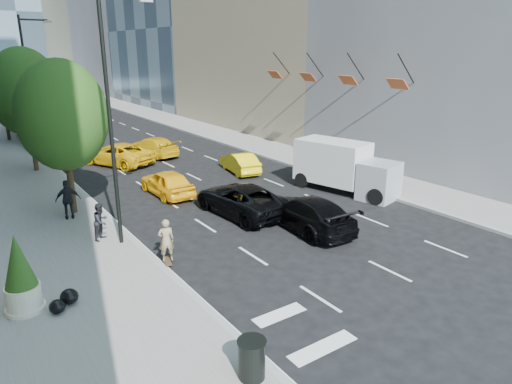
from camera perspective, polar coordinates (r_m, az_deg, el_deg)
ground at (r=19.93m, az=5.58°, el=-6.19°), size 160.00×160.00×0.00m
sidewalk_right at (r=49.65m, az=-8.03°, el=8.18°), size 4.00×120.00×0.15m
lamp_near at (r=18.83m, az=-17.42°, el=10.11°), size 2.13×0.22×10.00m
lamp_far at (r=36.35m, az=-26.35°, el=12.33°), size 2.13×0.22×10.00m
tree_near at (r=23.53m, az=-23.06°, el=8.78°), size 4.20×4.20×7.46m
tree_mid at (r=33.30m, az=-26.90°, el=11.08°), size 4.50×4.50×7.99m
tree_far at (r=46.22m, az=-29.26°, el=11.18°), size 3.90×3.90×6.92m
traffic_signal at (r=54.27m, az=-29.31°, el=11.38°), size 2.48×0.53×5.20m
facade_flags at (r=32.87m, az=9.05°, el=14.17°), size 1.85×13.30×2.05m
skateboarder at (r=17.93m, az=-11.14°, el=-6.28°), size 0.71×0.57×1.71m
black_sedan_lincoln at (r=22.84m, az=-1.89°, el=-0.90°), size 3.01×5.76×1.55m
black_sedan_mercedes at (r=21.07m, az=6.40°, el=-2.59°), size 2.53×5.51×1.56m
taxi_a at (r=26.26m, az=-11.05°, el=1.16°), size 1.83×4.37×1.48m
taxi_b at (r=30.66m, az=-2.05°, el=3.72°), size 2.15×4.31×1.36m
taxi_c at (r=34.13m, az=-16.98°, el=4.57°), size 4.70×6.20×1.57m
taxi_d at (r=36.29m, az=-12.77°, el=5.55°), size 2.96×5.33×1.46m
city_bus at (r=47.05m, az=-25.88°, el=8.25°), size 3.18×13.06×3.63m
box_truck at (r=26.82m, az=10.94°, el=3.11°), size 3.53×6.34×2.87m
pedestrian_a at (r=20.51m, az=-18.81°, el=-3.50°), size 1.00×0.97×1.62m
pedestrian_b at (r=23.47m, az=-22.43°, el=-0.89°), size 1.19×0.65×1.92m
trash_can at (r=11.98m, az=-0.53°, el=-20.22°), size 0.67×0.67×1.01m
planter_shrub at (r=15.91m, az=-27.40°, el=-9.22°), size 1.06×1.06×2.54m
garbage_bags at (r=16.00m, az=-22.82°, el=-12.39°), size 0.98×0.94×0.48m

